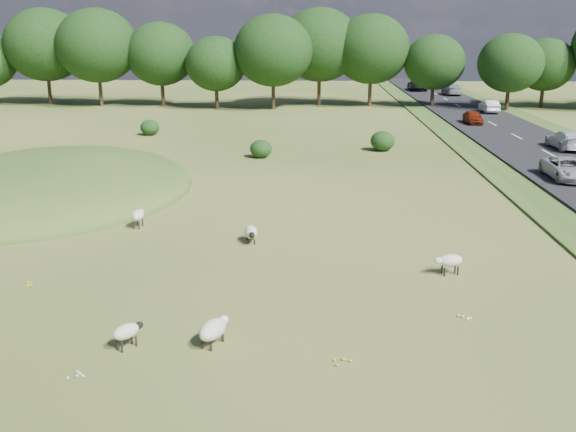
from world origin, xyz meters
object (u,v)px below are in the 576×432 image
(sheep_3, at_px, (138,215))
(car_0, at_px, (473,117))
(sheep_1, at_px, (450,261))
(car_3, at_px, (567,140))
(car_2, at_px, (567,169))
(car_6, at_px, (452,89))
(sheep_4, at_px, (127,331))
(sheep_2, at_px, (251,232))
(car_7, at_px, (489,106))
(sheep_0, at_px, (213,329))
(car_5, at_px, (417,86))

(sheep_3, height_order, car_0, car_0)
(sheep_1, xyz_separation_m, sheep_3, (-13.17, 5.41, 0.02))
(sheep_1, distance_m, car_3, 29.59)
(car_0, bearing_deg, car_2, -90.00)
(car_2, height_order, car_6, car_6)
(sheep_3, xyz_separation_m, car_0, (23.07, 34.68, 0.29))
(car_0, distance_m, car_6, 30.11)
(sheep_1, bearing_deg, sheep_4, 16.84)
(car_3, bearing_deg, sheep_2, 46.73)
(car_2, xyz_separation_m, car_7, (3.80, 33.50, 0.05))
(sheep_3, height_order, car_3, car_3)
(car_2, bearing_deg, sheep_0, -129.48)
(car_2, xyz_separation_m, car_3, (3.80, 10.60, 0.06))
(sheep_4, relative_size, car_7, 0.24)
(sheep_0, bearing_deg, car_0, 2.20)
(sheep_3, relative_size, car_6, 0.22)
(car_5, xyz_separation_m, car_6, (3.80, -6.77, 0.03))
(sheep_1, distance_m, car_0, 41.30)
(sheep_0, xyz_separation_m, car_2, (17.76, 21.56, 0.39))
(sheep_1, xyz_separation_m, car_6, (13.71, 69.96, 0.47))
(sheep_2, relative_size, car_2, 0.29)
(sheep_0, distance_m, car_2, 27.94)
(car_2, distance_m, car_5, 61.11)
(sheep_3, bearing_deg, car_0, -30.79)
(sheep_1, height_order, sheep_4, sheep_1)
(sheep_3, height_order, car_7, car_7)
(sheep_4, relative_size, car_6, 0.19)
(car_7, bearing_deg, sheep_0, 68.62)
(sheep_2, xyz_separation_m, car_3, (21.45, 22.79, 0.48))
(sheep_1, height_order, car_6, car_6)
(car_7, bearing_deg, car_5, -82.16)
(sheep_2, xyz_separation_m, car_2, (17.65, 12.19, 0.42))
(sheep_0, height_order, car_7, car_7)
(sheep_3, relative_size, car_3, 0.24)
(car_5, relative_size, car_6, 1.01)
(sheep_0, height_order, car_6, car_6)
(car_2, height_order, car_5, car_5)
(sheep_1, relative_size, car_3, 0.24)
(car_5, relative_size, car_7, 1.30)
(sheep_0, height_order, sheep_3, sheep_3)
(car_0, xyz_separation_m, car_7, (3.80, 9.03, 0.06))
(car_3, height_order, car_5, car_5)
(car_5, bearing_deg, car_0, -90.00)
(sheep_3, xyz_separation_m, car_5, (23.07, 71.33, 0.42))
(car_5, xyz_separation_m, car_7, (3.80, -27.61, -0.07))
(car_6, bearing_deg, car_3, 90.00)
(sheep_0, relative_size, car_3, 0.29)
(sheep_0, distance_m, car_7, 59.13)
(sheep_1, xyz_separation_m, car_5, (9.91, 76.74, 0.44))
(car_2, bearing_deg, sheep_1, -122.38)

